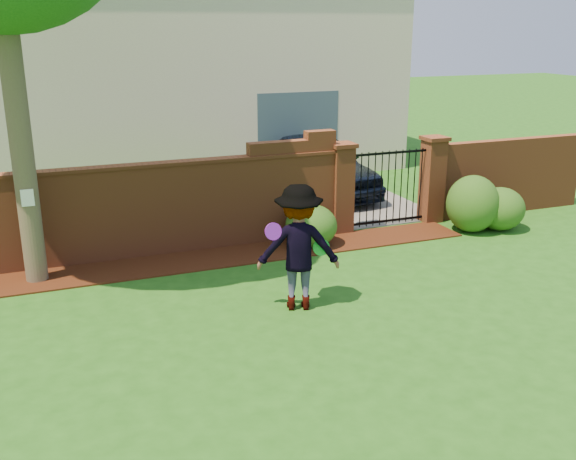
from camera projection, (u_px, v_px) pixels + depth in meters
name	position (u px, v px, depth m)	size (l,w,h in m)	color
ground	(311.00, 329.00, 9.43)	(80.00, 80.00, 0.01)	#205615
mulch_bed	(191.00, 261.00, 12.06)	(11.10, 1.08, 0.03)	#341509
brick_wall	(124.00, 210.00, 12.00)	(8.70, 0.31, 2.16)	brown
brick_wall_return	(507.00, 176.00, 15.03)	(4.00, 0.25, 1.70)	brown
pillar_left	(341.00, 188.00, 13.53)	(0.50, 0.50, 1.88)	brown
pillar_right	(432.00, 179.00, 14.30)	(0.50, 0.50, 1.88)	brown
iron_gate	(388.00, 188.00, 13.95)	(1.78, 0.03, 1.60)	black
driveway	(312.00, 185.00, 17.75)	(3.20, 8.00, 0.01)	slate
house	(183.00, 60.00, 19.48)	(12.40, 6.40, 6.30)	beige
car	(324.00, 166.00, 16.58)	(1.77, 4.41, 1.50)	black
paper_notice	(27.00, 198.00, 10.57)	(0.20, 0.01, 0.28)	white
shrub_left	(311.00, 226.00, 12.80)	(1.02, 1.02, 0.83)	#1C4C17
shrub_middle	(473.00, 204.00, 13.67)	(1.09, 1.09, 1.20)	#1C4C17
shrub_right	(500.00, 209.00, 13.83)	(1.03, 1.03, 0.91)	#1C4C17
man	(298.00, 248.00, 9.83)	(1.25, 0.72, 1.94)	gray
frisbee_purple	(273.00, 231.00, 9.46)	(0.26, 0.26, 0.02)	purple
frisbee_green	(321.00, 247.00, 9.84)	(0.26, 0.26, 0.02)	green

